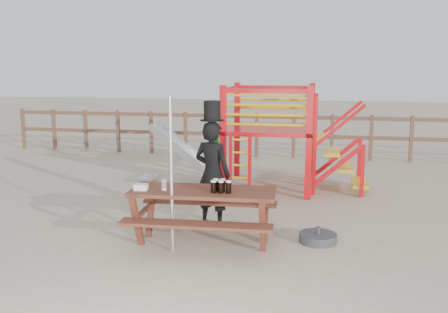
# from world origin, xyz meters

# --- Properties ---
(ground) EXTENTS (60.00, 60.00, 0.00)m
(ground) POSITION_xyz_m (0.00, 0.00, 0.00)
(ground) COLOR #B8A68F
(ground) RESTS_ON ground
(back_fence) EXTENTS (15.09, 0.09, 1.20)m
(back_fence) POSITION_xyz_m (0.00, 7.00, 0.74)
(back_fence) COLOR brown
(back_fence) RESTS_ON ground
(playground_fort) EXTENTS (4.71, 1.84, 2.10)m
(playground_fort) POSITION_xyz_m (0.12, 3.58, 1.07)
(playground_fort) COLOR red
(playground_fort) RESTS_ON ground
(picnic_table) EXTENTS (2.06, 1.47, 0.77)m
(picnic_table) POSITION_xyz_m (-0.36, 0.14, 0.49)
(picnic_table) COLOR brown
(picnic_table) RESTS_ON ground
(man_with_hat) EXTENTS (0.70, 0.57, 1.94)m
(man_with_hat) POSITION_xyz_m (-0.40, 0.92, 0.87)
(man_with_hat) COLOR black
(man_with_hat) RESTS_ON ground
(metal_pole) EXTENTS (0.05, 0.05, 2.08)m
(metal_pole) POSITION_xyz_m (-0.70, -0.22, 1.04)
(metal_pole) COLOR #B2B2B7
(metal_pole) RESTS_ON ground
(parasol_base) EXTENTS (0.53, 0.53, 0.22)m
(parasol_base) POSITION_xyz_m (1.21, 0.50, 0.06)
(parasol_base) COLOR #35353A
(parasol_base) RESTS_ON ground
(paper_bag) EXTENTS (0.19, 0.16, 0.08)m
(paper_bag) POSITION_xyz_m (-1.20, -0.02, 0.81)
(paper_bag) COLOR white
(paper_bag) RESTS_ON picnic_table
(stout_pints) EXTENTS (0.28, 0.18, 0.17)m
(stout_pints) POSITION_xyz_m (-0.10, 0.06, 0.86)
(stout_pints) COLOR black
(stout_pints) RESTS_ON picnic_table
(empty_glasses) EXTENTS (0.07, 0.07, 0.15)m
(empty_glasses) POSITION_xyz_m (-0.88, 0.03, 0.84)
(empty_glasses) COLOR silver
(empty_glasses) RESTS_ON picnic_table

